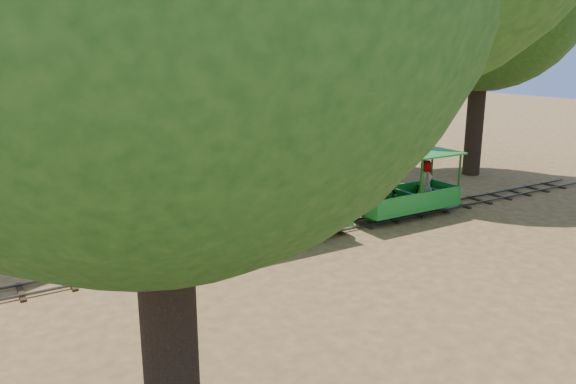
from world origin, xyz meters
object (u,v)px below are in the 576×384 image
fence (215,162)px  carriage_rear (406,190)px  locomotive (169,189)px  carriage_front (291,212)px

fence → carriage_rear: bearing=-71.3°
locomotive → carriage_front: (3.28, -0.07, -1.02)m
carriage_rear → fence: size_ratio=0.19×
carriage_front → locomotive: bearing=178.7°
carriage_front → carriage_rear: (4.09, 0.03, 0.04)m
carriage_front → fence: size_ratio=0.19×
locomotive → fence: bearing=59.5°
locomotive → carriage_rear: (7.37, -0.04, -0.99)m
carriage_front → carriage_rear: same height
carriage_front → carriage_rear: size_ratio=1.00×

